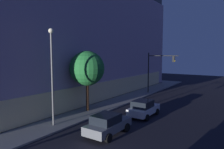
{
  "coord_description": "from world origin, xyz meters",
  "views": [
    {
      "loc": [
        -8.12,
        -7.22,
        6.41
      ],
      "look_at": [
        7.56,
        3.21,
        4.57
      ],
      "focal_mm": 33.53,
      "sensor_mm": 36.0,
      "label": 1
    }
  ],
  "objects": [
    {
      "name": "street_lamp_sidewalk",
      "position": [
        4.03,
        7.11,
        5.42
      ],
      "size": [
        0.44,
        0.44,
        8.46
      ],
      "color": "slate",
      "rests_on": "sidewalk_corner"
    },
    {
      "name": "sidewalk_tree",
      "position": [
        9.36,
        7.69,
        4.84
      ],
      "size": [
        3.83,
        3.83,
        6.63
      ],
      "color": "#54331E",
      "rests_on": "sidewalk_corner"
    },
    {
      "name": "car_white",
      "position": [
        11.24,
        1.77,
        0.86
      ],
      "size": [
        4.15,
        2.13,
        1.7
      ],
      "color": "silver",
      "rests_on": "ground"
    },
    {
      "name": "traffic_light_far_corner",
      "position": [
        23.5,
        5.16,
        4.48
      ],
      "size": [
        0.48,
        4.81,
        6.5
      ],
      "color": "black",
      "rests_on": "sidewalk_corner"
    },
    {
      "name": "modern_building",
      "position": [
        16.84,
        20.39,
        10.02
      ],
      "size": [
        40.33,
        22.75,
        20.21
      ],
      "color": "#4C4C51",
      "rests_on": "ground"
    },
    {
      "name": "car_grey",
      "position": [
        5.16,
        2.04,
        0.86
      ],
      "size": [
        4.31,
        2.16,
        1.68
      ],
      "color": "slate",
      "rests_on": "ground"
    }
  ]
}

